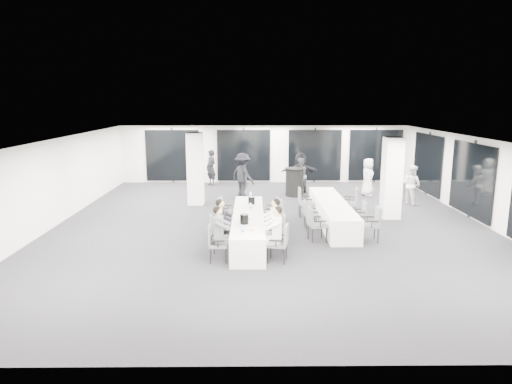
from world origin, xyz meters
TOP-DOWN VIEW (x-y plane):
  - room at (0.89, 1.11)m, footprint 14.04×16.04m
  - column_left at (-2.80, 3.20)m, footprint 0.60×0.60m
  - column_right at (4.20, 1.00)m, footprint 0.60×0.60m
  - banquet_table_main at (-0.71, -1.41)m, footprint 0.90×5.00m
  - banquet_table_side at (2.05, 0.26)m, footprint 0.90×5.00m
  - cocktail_table at (1.22, 4.71)m, footprint 0.86×0.86m
  - chair_main_left_near at (-1.54, -3.32)m, footprint 0.50×0.55m
  - chair_main_left_second at (-1.54, -2.51)m, footprint 0.60×0.63m
  - chair_main_left_mid at (-1.54, -1.72)m, footprint 0.48×0.53m
  - chair_main_left_fourth at (-1.54, -0.71)m, footprint 0.55×0.57m
  - chair_main_left_far at (-1.54, 0.20)m, footprint 0.56×0.58m
  - chair_main_right_near at (0.12, -3.36)m, footprint 0.57×0.61m
  - chair_main_right_second at (0.13, -2.47)m, footprint 0.54×0.59m
  - chair_main_right_mid at (0.12, -1.67)m, footprint 0.55×0.58m
  - chair_main_right_fourth at (0.13, -0.72)m, footprint 0.63×0.66m
  - chair_main_right_far at (0.12, 0.29)m, footprint 0.47×0.52m
  - chair_side_left_near at (1.21, -1.63)m, footprint 0.59×0.62m
  - chair_side_left_mid at (1.22, -0.32)m, footprint 0.47×0.53m
  - chair_side_left_far at (1.21, 1.23)m, footprint 0.52×0.58m
  - chair_side_right_near at (2.89, -1.66)m, footprint 0.52×0.58m
  - chair_side_right_mid at (2.88, -0.24)m, footprint 0.44×0.50m
  - chair_side_right_far at (2.89, 1.13)m, footprint 0.61×0.65m
  - seated_guest_a at (-1.38, -3.32)m, footprint 0.50×0.38m
  - seated_guest_b at (-1.38, -2.49)m, footprint 0.50×0.38m
  - seated_guest_c at (-0.04, -3.34)m, footprint 0.50×0.38m
  - seated_guest_d at (-0.04, -2.47)m, footprint 0.50×0.38m
  - standing_guest_a at (-0.94, 4.82)m, footprint 0.73×0.78m
  - standing_guest_b at (1.50, 5.27)m, footprint 0.99×0.97m
  - standing_guest_c at (-0.98, 4.62)m, footprint 1.44×1.44m
  - standing_guest_e at (4.35, 4.74)m, footprint 0.70×0.96m
  - standing_guest_f at (1.53, 5.44)m, footprint 1.97×1.13m
  - standing_guest_g at (-2.55, 7.18)m, footprint 0.88×0.90m
  - standing_guest_h at (5.66, 3.12)m, footprint 0.87×0.99m
  - ice_bucket_near at (-0.81, -2.47)m, footprint 0.23×0.23m
  - ice_bucket_far at (-0.62, -0.10)m, footprint 0.22×0.22m
  - water_bottle_a at (-0.83, -3.40)m, footprint 0.06×0.06m
  - water_bottle_b at (-0.64, -0.93)m, footprint 0.07×0.07m
  - water_bottle_c at (-0.64, 0.63)m, footprint 0.08×0.08m
  - plate_a at (-0.81, -3.00)m, footprint 0.20×0.20m
  - plate_b at (-0.62, -3.13)m, footprint 0.22×0.22m
  - plate_c at (-0.71, -2.06)m, footprint 0.19×0.19m
  - wine_glass at (-0.54, -3.55)m, footprint 0.08×0.08m

SIDE VIEW (x-z plane):
  - banquet_table_main at x=-0.71m, z-range 0.00..0.75m
  - banquet_table_side at x=2.05m, z-range 0.00..0.75m
  - chair_side_right_mid at x=2.88m, z-range 0.06..0.92m
  - chair_main_right_far at x=0.12m, z-range 0.06..0.94m
  - chair_main_left_far at x=-1.54m, z-range 0.06..0.97m
  - chair_main_left_fourth at x=-1.54m, z-range 0.06..0.97m
  - chair_side_left_mid at x=1.22m, z-range 0.06..0.97m
  - chair_main_left_mid at x=-1.54m, z-range 0.06..0.97m
  - chair_main_right_mid at x=0.12m, z-range 0.07..1.00m
  - chair_main_left_near at x=-1.54m, z-range 0.07..1.00m
  - chair_main_right_near at x=0.12m, z-range 0.07..1.03m
  - chair_main_right_second at x=0.13m, z-range 0.07..1.05m
  - chair_main_left_second at x=-1.54m, z-range 0.07..1.07m
  - chair_side_left_near at x=1.21m, z-range 0.07..1.07m
  - chair_side_right_near at x=2.89m, z-range 0.07..1.08m
  - chair_side_left_far at x=1.21m, z-range 0.07..1.09m
  - chair_side_right_far at x=2.89m, z-range 0.07..1.09m
  - chair_main_right_fourth at x=0.13m, z-range 0.07..1.11m
  - cocktail_table at x=1.22m, z-range 0.01..1.20m
  - plate_c at x=-0.71m, z-range 0.75..0.78m
  - plate_a at x=-0.81m, z-range 0.75..0.78m
  - plate_b at x=-0.62m, z-range 0.75..0.78m
  - seated_guest_a at x=-1.38m, z-range 0.09..1.53m
  - seated_guest_b at x=-1.38m, z-range 0.09..1.53m
  - seated_guest_c at x=-0.04m, z-range 0.09..1.53m
  - seated_guest_d at x=-0.04m, z-range 0.09..1.53m
  - water_bottle_a at x=-0.83m, z-range 0.75..0.95m
  - standing_guest_a at x=-0.94m, z-range 0.00..1.71m
  - water_bottle_b at x=-0.64m, z-range 0.75..0.96m
  - ice_bucket_far at x=-0.62m, z-range 0.75..0.99m
  - water_bottle_c at x=-0.64m, z-range 0.75..0.99m
  - standing_guest_h at x=5.66m, z-range 0.00..1.76m
  - ice_bucket_near at x=-0.81m, z-range 0.75..1.01m
  - standing_guest_b at x=1.50m, z-range 0.00..1.79m
  - standing_guest_e at x=4.35m, z-range 0.00..1.81m
  - wine_glass at x=-0.54m, z-range 0.81..1.02m
  - standing_guest_g at x=-2.55m, z-range 0.00..1.93m
  - standing_guest_f at x=1.53m, z-range 0.00..2.02m
  - standing_guest_c at x=-0.98m, z-range 0.00..2.09m
  - room at x=0.89m, z-range -0.03..2.81m
  - column_left at x=-2.80m, z-range 0.00..2.80m
  - column_right at x=4.20m, z-range 0.00..2.80m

